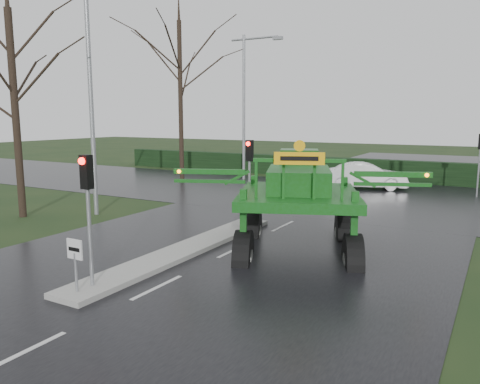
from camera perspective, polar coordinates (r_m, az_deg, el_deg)
The scene contains 15 objects.
ground at distance 12.72m, azimuth -10.05°, elevation -11.46°, with size 140.00×140.00×0.00m, color black.
road_main at distance 21.08m, azimuth 7.50°, elevation -3.10°, with size 14.00×80.00×0.02m, color black.
road_cross at distance 26.64m, azimuth 12.36°, elevation -0.66°, with size 80.00×12.00×0.02m, color black.
median_island at distance 15.70m, azimuth -6.75°, elevation -7.05°, with size 1.20×10.00×0.16m, color gray.
hedge_row at distance 34.20m, azimuth 16.39°, elevation 2.57°, with size 44.00×0.90×1.50m, color black.
keep_left_sign at distance 12.24m, azimuth -19.46°, elevation -7.46°, with size 0.50×0.07×1.35m.
traffic_signal_near at distance 12.23m, azimuth -18.11°, elevation -0.04°, with size 0.26×0.33×3.52m.
traffic_signal_mid at distance 18.97m, azimuth 1.15°, elevation 3.53°, with size 0.26×0.33×3.52m.
traffic_signal_far at distance 29.22m, azimuth 27.24°, elevation 4.50°, with size 0.26×0.33×3.52m.
street_light_left_near at distance 21.97m, azimuth -17.26°, elevation 12.78°, with size 3.85×0.30×10.00m.
street_light_left_far at distance 33.20m, azimuth 0.95°, elevation 11.81°, with size 3.85×0.30×10.00m.
tree_left_near at distance 22.86m, azimuth -25.92°, elevation 11.76°, with size 6.30×6.30×10.85m.
tree_left_far at distance 33.90m, azimuth -7.32°, elevation 13.65°, with size 7.70×7.70×13.26m.
crop_sprayer at distance 14.58m, azimuth 0.52°, elevation 0.40°, with size 7.86×6.33×4.71m.
white_sedan at distance 30.14m, azimuth 15.02°, elevation 0.35°, with size 1.71×4.90×1.61m, color white.
Camera 1 is at (7.66, -9.13, 4.45)m, focal length 35.00 mm.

